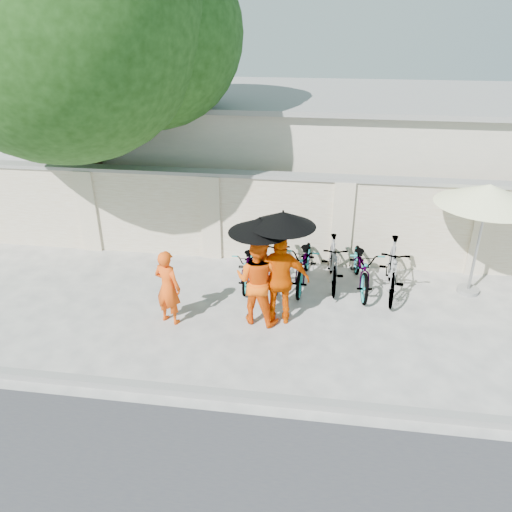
# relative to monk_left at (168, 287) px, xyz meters

# --- Properties ---
(ground) EXTENTS (80.00, 80.00, 0.00)m
(ground) POSITION_rel_monk_left_xyz_m (1.19, -0.23, -0.73)
(ground) COLOR beige
(kerb) EXTENTS (40.00, 0.16, 0.12)m
(kerb) POSITION_rel_monk_left_xyz_m (1.19, -1.93, -0.67)
(kerb) COLOR gray
(kerb) RESTS_ON ground
(compound_wall) EXTENTS (20.00, 0.30, 2.00)m
(compound_wall) POSITION_rel_monk_left_xyz_m (2.19, 2.97, 0.27)
(compound_wall) COLOR beige
(compound_wall) RESTS_ON ground
(building_behind) EXTENTS (14.00, 6.00, 3.20)m
(building_behind) POSITION_rel_monk_left_xyz_m (3.19, 6.77, 0.87)
(building_behind) COLOR beige
(building_behind) RESTS_ON ground
(shade_tree) EXTENTS (6.70, 6.20, 8.20)m
(shade_tree) POSITION_rel_monk_left_xyz_m (-2.48, 2.74, 4.36)
(shade_tree) COLOR #3E2C19
(shade_tree) RESTS_ON ground
(monk_left) EXTENTS (0.62, 0.51, 1.47)m
(monk_left) POSITION_rel_monk_left_xyz_m (0.00, 0.00, 0.00)
(monk_left) COLOR #F34C0D
(monk_left) RESTS_ON ground
(monk_center) EXTENTS (0.97, 0.83, 1.73)m
(monk_center) POSITION_rel_monk_left_xyz_m (1.63, 0.26, 0.13)
(monk_center) COLOR #FF5909
(monk_center) RESTS_ON ground
(parasol_center) EXTENTS (1.11, 1.11, 1.14)m
(parasol_center) POSITION_rel_monk_left_xyz_m (1.68, 0.18, 1.25)
(parasol_center) COLOR black
(parasol_center) RESTS_ON ground
(monk_right) EXTENTS (1.08, 0.52, 1.79)m
(monk_right) POSITION_rel_monk_left_xyz_m (2.06, 0.30, 0.16)
(monk_right) COLOR #EF5600
(monk_right) RESTS_ON ground
(parasol_right) EXTENTS (1.15, 1.15, 1.23)m
(parasol_right) POSITION_rel_monk_left_xyz_m (2.08, 0.22, 1.38)
(parasol_right) COLOR black
(parasol_right) RESTS_ON ground
(patio_umbrella) EXTENTS (2.37, 2.37, 2.36)m
(patio_umbrella) POSITION_rel_monk_left_xyz_m (5.86, 1.93, 1.39)
(patio_umbrella) COLOR gray
(patio_umbrella) RESTS_ON ground
(bike_0) EXTENTS (0.64, 1.65, 0.85)m
(bike_0) POSITION_rel_monk_left_xyz_m (1.23, 1.70, -0.31)
(bike_0) COLOR #A2A2A2
(bike_0) RESTS_ON ground
(bike_1) EXTENTS (0.70, 1.85, 1.09)m
(bike_1) POSITION_rel_monk_left_xyz_m (1.83, 1.84, -0.19)
(bike_1) COLOR #A2A2A2
(bike_1) RESTS_ON ground
(bike_2) EXTENTS (0.82, 1.98, 1.02)m
(bike_2) POSITION_rel_monk_left_xyz_m (2.42, 1.82, -0.23)
(bike_2) COLOR #A2A2A2
(bike_2) RESTS_ON ground
(bike_3) EXTENTS (0.58, 1.75, 1.04)m
(bike_3) POSITION_rel_monk_left_xyz_m (3.02, 1.88, -0.21)
(bike_3) COLOR #A2A2A2
(bike_3) RESTS_ON ground
(bike_4) EXTENTS (0.83, 1.99, 1.02)m
(bike_4) POSITION_rel_monk_left_xyz_m (3.62, 1.82, -0.22)
(bike_4) COLOR #A2A2A2
(bike_4) RESTS_ON ground
(bike_5) EXTENTS (0.70, 1.96, 1.15)m
(bike_5) POSITION_rel_monk_left_xyz_m (4.22, 1.67, -0.16)
(bike_5) COLOR #A2A2A2
(bike_5) RESTS_ON ground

